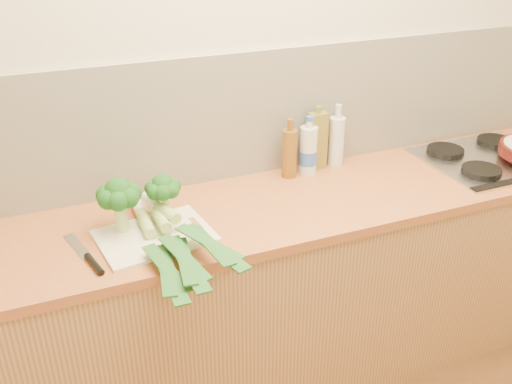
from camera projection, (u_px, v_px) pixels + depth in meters
room_shell at (261, 114)px, 2.41m from camera, size 3.50×3.50×3.50m
counter at (286, 290)px, 2.50m from camera, size 3.20×0.62×0.90m
gas_hob at (489, 158)px, 2.63m from camera, size 0.58×0.50×0.04m
chopping_board at (155, 236)px, 2.04m from camera, size 0.43×0.34×0.01m
broccoli_left at (119, 195)px, 2.00m from camera, size 0.16×0.16×0.21m
broccoli_right at (163, 189)px, 2.09m from camera, size 0.13×0.13×0.18m
leek_front at (150, 232)px, 2.01m from camera, size 0.10×0.73×0.04m
leek_mid at (167, 230)px, 1.99m from camera, size 0.11×0.65×0.04m
leek_back at (180, 221)px, 2.00m from camera, size 0.22×0.62×0.04m
chefs_knife at (90, 259)px, 1.90m from camera, size 0.10×0.31×0.02m
oil_tin at (317, 140)px, 2.51m from camera, size 0.08×0.05×0.29m
glass_bottle at (336, 140)px, 2.55m from camera, size 0.07×0.07×0.28m
amber_bottle at (290, 153)px, 2.44m from camera, size 0.06×0.06×0.26m
water_bottle at (308, 152)px, 2.48m from camera, size 0.08×0.08×0.24m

